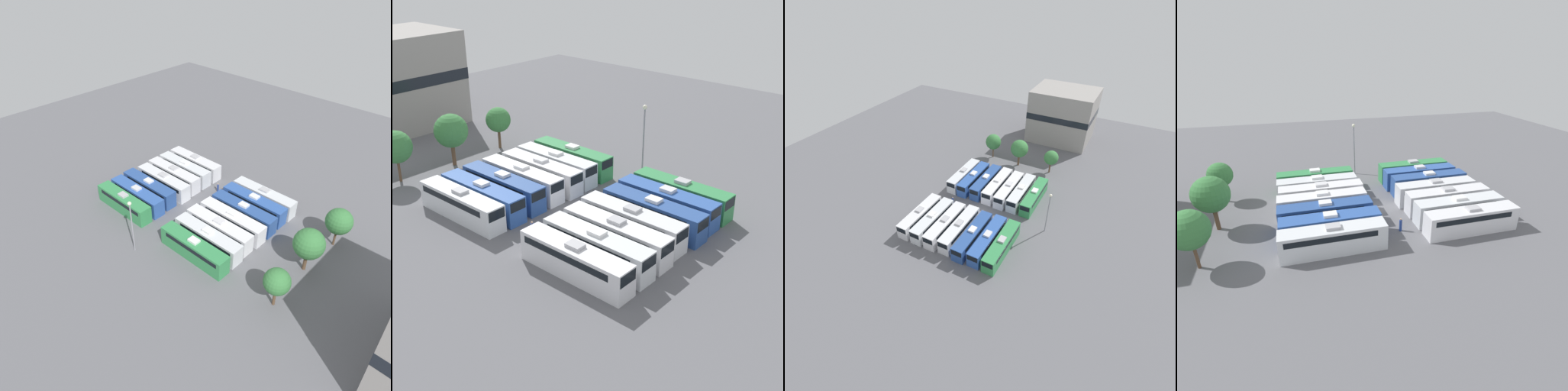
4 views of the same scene
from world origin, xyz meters
The scene contains 21 objects.
ground_plane centered at (0.00, 0.00, 0.00)m, with size 129.16×129.16×0.00m, color slate.
bus_0 centered at (-9.32, -8.70, 1.72)m, with size 2.45×12.03×3.49m.
bus_1 centered at (-6.23, -8.66, 1.72)m, with size 2.45×12.03×3.49m.
bus_2 centered at (-3.20, -8.60, 1.72)m, with size 2.45×12.03×3.49m.
bus_3 centered at (-0.13, -8.23, 1.72)m, with size 2.45×12.03×3.49m.
bus_4 centered at (3.06, -8.64, 1.72)m, with size 2.45×12.03×3.49m.
bus_5 centered at (6.15, -8.35, 1.72)m, with size 2.45×12.03×3.49m.
bus_6 centered at (9.08, -8.38, 1.72)m, with size 2.45×12.03×3.49m.
bus_7 centered at (-9.08, 8.47, 1.72)m, with size 2.45×12.03×3.49m.
bus_8 centered at (-6.24, 8.36, 1.72)m, with size 2.45×12.03×3.49m.
bus_9 centered at (-3.01, 8.54, 1.72)m, with size 2.45×12.03×3.49m.
bus_10 centered at (0.01, 8.57, 1.72)m, with size 2.45×12.03×3.49m.
bus_11 centered at (3.09, 8.36, 1.72)m, with size 2.45×12.03×3.49m.
bus_12 centered at (6.01, 8.62, 1.72)m, with size 2.45×12.03×3.49m.
bus_13 centered at (9.12, 8.64, 1.72)m, with size 2.45×12.03×3.49m.
worker_person centered at (-6.80, -0.36, 0.82)m, with size 0.36×0.36×1.77m.
light_pole centered at (14.36, 0.93, 6.14)m, with size 0.60×0.60×9.27m.
tree_0 centered at (-8.10, 22.61, 4.63)m, with size 4.15×4.15×6.72m.
tree_1 centered at (-0.22, 21.99, 4.87)m, with size 4.55×4.55×7.17m.
tree_2 centered at (8.26, 22.40, 4.28)m, with size 3.62×3.62×6.12m.
depot_building centered at (4.78, 42.66, 7.57)m, with size 17.61×13.91×14.97m.
Camera 3 is at (24.14, -44.76, 43.20)m, focal length 28.00 mm.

